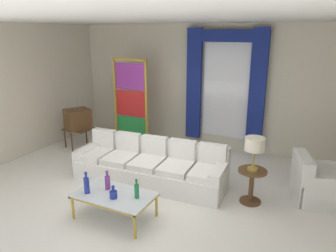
# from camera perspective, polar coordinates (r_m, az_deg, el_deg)

# --- Properties ---
(ground_plane) EXTENTS (16.00, 16.00, 0.00)m
(ground_plane) POSITION_cam_1_polar(r_m,az_deg,el_deg) (5.77, -3.33, -12.48)
(ground_plane) COLOR white
(wall_rear) EXTENTS (8.00, 0.12, 3.00)m
(wall_rear) POSITION_cam_1_polar(r_m,az_deg,el_deg) (7.95, 7.49, 7.03)
(wall_rear) COLOR beige
(wall_rear) RESTS_ON ground
(wall_left) EXTENTS (0.12, 7.00, 3.00)m
(wall_left) POSITION_cam_1_polar(r_m,az_deg,el_deg) (8.04, -24.70, 5.76)
(wall_left) COLOR beige
(wall_left) RESTS_ON ground
(ceiling_slab) EXTENTS (8.00, 7.60, 0.04)m
(ceiling_slab) POSITION_cam_1_polar(r_m,az_deg,el_deg) (5.76, 0.29, 18.77)
(ceiling_slab) COLOR white
(curtained_window) EXTENTS (2.00, 0.17, 2.70)m
(curtained_window) POSITION_cam_1_polar(r_m,az_deg,el_deg) (7.63, 10.22, 8.34)
(curtained_window) COLOR white
(curtained_window) RESTS_ON ground
(couch_white_long) EXTENTS (2.97, 1.11, 0.86)m
(couch_white_long) POSITION_cam_1_polar(r_m,az_deg,el_deg) (6.19, -3.02, -7.20)
(couch_white_long) COLOR white
(couch_white_long) RESTS_ON ground
(coffee_table) EXTENTS (1.21, 0.71, 0.41)m
(coffee_table) POSITION_cam_1_polar(r_m,az_deg,el_deg) (5.06, -9.62, -12.32)
(coffee_table) COLOR silver
(coffee_table) RESTS_ON ground
(bottle_blue_decanter) EXTENTS (0.08, 0.08, 0.36)m
(bottle_blue_decanter) POSITION_cam_1_polar(r_m,az_deg,el_deg) (5.09, -14.44, -10.13)
(bottle_blue_decanter) COLOR navy
(bottle_blue_decanter) RESTS_ON coffee_table
(bottle_crystal_tall) EXTENTS (0.07, 0.07, 0.31)m
(bottle_crystal_tall) POSITION_cam_1_polar(r_m,az_deg,el_deg) (4.84, -5.66, -11.42)
(bottle_crystal_tall) COLOR #196B3D
(bottle_crystal_tall) RESTS_ON coffee_table
(bottle_amber_squat) EXTENTS (0.12, 0.12, 0.21)m
(bottle_amber_squat) POSITION_cam_1_polar(r_m,az_deg,el_deg) (4.90, -9.80, -11.92)
(bottle_amber_squat) COLOR navy
(bottle_amber_squat) RESTS_ON coffee_table
(bottle_ruby_flask) EXTENTS (0.08, 0.08, 0.32)m
(bottle_ruby_flask) POSITION_cam_1_polar(r_m,az_deg,el_deg) (5.15, -10.83, -9.80)
(bottle_ruby_flask) COLOR #753384
(bottle_ruby_flask) RESTS_ON coffee_table
(vintage_tv) EXTENTS (0.72, 0.75, 1.35)m
(vintage_tv) POSITION_cam_1_polar(r_m,az_deg,el_deg) (8.08, -15.91, 1.07)
(vintage_tv) COLOR brown
(vintage_tv) RESTS_ON ground
(armchair_white) EXTENTS (1.01, 1.00, 0.80)m
(armchair_white) POSITION_cam_1_polar(r_m,az_deg,el_deg) (6.09, 25.09, -9.47)
(armchair_white) COLOR white
(armchair_white) RESTS_ON ground
(stained_glass_divider) EXTENTS (0.95, 0.05, 2.20)m
(stained_glass_divider) POSITION_cam_1_polar(r_m,az_deg,el_deg) (7.91, -6.73, 3.74)
(stained_glass_divider) COLOR gold
(stained_glass_divider) RESTS_ON ground
(peacock_figurine) EXTENTS (0.44, 0.60, 0.50)m
(peacock_figurine) POSITION_cam_1_polar(r_m,az_deg,el_deg) (7.62, -6.38, -3.31)
(peacock_figurine) COLOR beige
(peacock_figurine) RESTS_ON ground
(round_side_table) EXTENTS (0.48, 0.48, 0.59)m
(round_side_table) POSITION_cam_1_polar(r_m,az_deg,el_deg) (5.60, 14.80, -9.90)
(round_side_table) COLOR brown
(round_side_table) RESTS_ON ground
(table_lamp_brass) EXTENTS (0.32, 0.32, 0.57)m
(table_lamp_brass) POSITION_cam_1_polar(r_m,az_deg,el_deg) (5.34, 15.33, -3.41)
(table_lamp_brass) COLOR #B29338
(table_lamp_brass) RESTS_ON round_side_table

